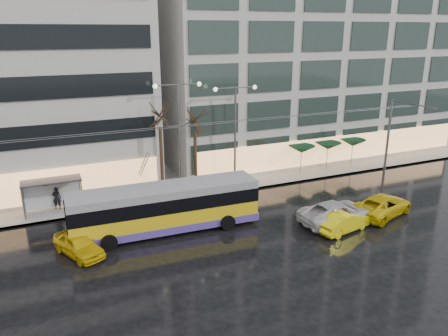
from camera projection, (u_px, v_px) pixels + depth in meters
ground at (206, 256)px, 26.57m from camera, size 140.00×140.00×0.00m
sidewalk at (170, 181)px, 39.52m from camera, size 80.00×10.00×0.15m
kerb at (188, 199)px, 35.21m from camera, size 80.00×0.10×0.15m
building_right at (304, 34)px, 46.62m from camera, size 32.00×14.00×25.00m
trolleybus at (165, 210)px, 29.32m from camera, size 12.77×5.16×5.88m
catenary at (179, 154)px, 32.59m from camera, size 42.24×5.12×7.00m
bus_shelter at (46, 189)px, 32.06m from camera, size 4.20×1.60×2.51m
street_lamp_near at (179, 123)px, 34.94m from camera, size 3.96×0.36×9.03m
street_lamp_far at (235, 121)px, 36.95m from camera, size 3.96×0.36×8.53m
tree_a at (159, 110)px, 34.20m from camera, size 3.20×3.20×8.40m
tree_b at (195, 116)px, 35.74m from camera, size 3.20×3.20×7.70m
parasol_a at (302, 149)px, 40.81m from camera, size 2.50×2.50×2.65m
parasol_b at (328, 146)px, 41.97m from camera, size 2.50×2.50×2.65m
parasol_c at (353, 143)px, 43.12m from camera, size 2.50×2.50×2.65m
taxi_a at (78, 245)px, 26.48m from camera, size 3.09×4.29×1.36m
taxi_b at (343, 221)px, 29.64m from camera, size 4.41×2.30×1.38m
taxi_c at (382, 205)px, 32.19m from camera, size 5.89×4.00×1.50m
sedan_silver at (337, 213)px, 30.76m from camera, size 5.83×2.87×1.59m
pedestrian_a at (56, 191)px, 32.74m from camera, size 1.11×1.13×2.19m
pedestrian_b at (103, 197)px, 33.25m from camera, size 0.95×0.91×1.54m
pedestrian_c at (47, 194)px, 33.02m from camera, size 1.18×1.14×2.11m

